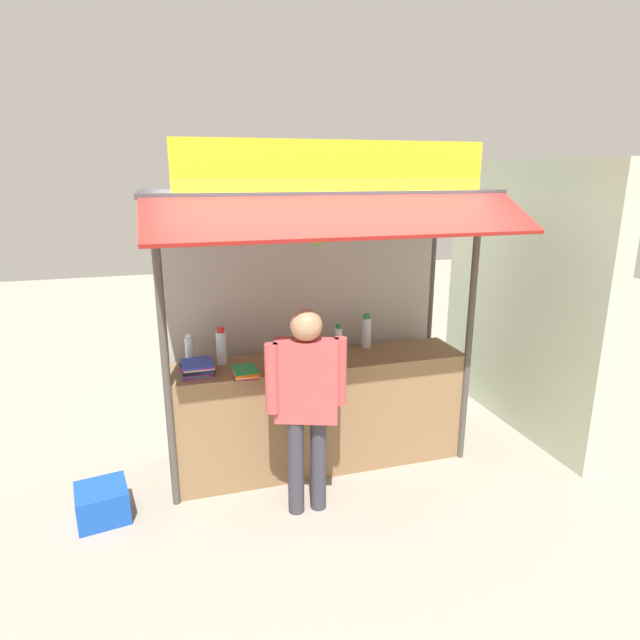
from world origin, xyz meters
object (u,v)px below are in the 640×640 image
Objects in this scene: plastic_crate at (102,503)px; magazine_stack_far_left at (322,363)px; water_bottle_right at (190,350)px; water_bottle_mid_right at (221,347)px; magazine_stack_back_right at (197,368)px; banana_bunch_inner_left at (318,237)px; vendor_person at (307,394)px; water_bottle_center at (366,332)px; magazine_stack_rear_center at (245,372)px; banana_bunch_inner_right at (378,230)px; water_bottle_front_right at (338,340)px.

magazine_stack_far_left is at bearing 4.56° from plastic_crate.
water_bottle_mid_right reaches higher than water_bottle_right.
banana_bunch_inner_left is at bearing -20.43° from magazine_stack_back_right.
vendor_person reaches higher than water_bottle_right.
water_bottle_center is 2.57m from plastic_crate.
magazine_stack_back_right is at bearing 156.97° from magazine_stack_rear_center.
magazine_stack_rear_center is 0.59m from vendor_person.
banana_bunch_inner_right is at bearing -21.42° from water_bottle_right.
water_bottle_center is 1.16m from vendor_person.
banana_bunch_inner_left reaches higher than water_bottle_center.
water_bottle_front_right is (-0.30, -0.08, -0.02)m from water_bottle_center.
water_bottle_right is 0.85× the size of water_bottle_mid_right.
banana_bunch_inner_left is (-0.33, -0.50, 0.97)m from water_bottle_front_right.
water_bottle_center is 1.32m from water_bottle_mid_right.
water_bottle_right is at bearing 161.18° from magazine_stack_far_left.
water_bottle_front_right is at bearing -103.37° from vendor_person.
banana_bunch_inner_left is (0.54, -0.18, 1.07)m from magazine_stack_rear_center.
water_bottle_center is at bearing 14.45° from water_bottle_front_right.
plastic_crate is (-0.99, -0.44, -1.01)m from water_bottle_mid_right.
water_bottle_mid_right is 0.20× the size of vendor_person.
water_bottle_mid_right is at bearing 37.97° from magazine_stack_back_right.
water_bottle_right reaches higher than magazine_stack_far_left.
magazine_stack_back_right reaches higher than magazine_stack_far_left.
banana_bunch_inner_right reaches higher than water_bottle_right.
banana_bunch_inner_left is at bearing -123.76° from water_bottle_front_right.
water_bottle_mid_right is (0.26, -0.06, 0.02)m from water_bottle_right.
banana_bunch_inner_left is (-0.48, -0.00, -0.04)m from banana_bunch_inner_right.
plastic_crate is at bearing -160.59° from magazine_stack_back_right.
vendor_person reaches higher than magazine_stack_rear_center.
water_bottle_right is 0.98× the size of magazine_stack_far_left.
plastic_crate is at bearing -175.44° from magazine_stack_far_left.
water_bottle_right is 1.18× the size of banana_bunch_inner_right.
water_bottle_center is at bearing 8.70° from magazine_stack_back_right.
water_bottle_mid_right is 0.29m from magazine_stack_back_right.
water_bottle_mid_right is 1.20× the size of banana_bunch_inner_left.
magazine_stack_rear_center is 0.64m from magazine_stack_far_left.
magazine_stack_far_left is 1.09m from banana_bunch_inner_left.
plastic_crate is (-2.31, -0.51, -1.01)m from water_bottle_center.
water_bottle_mid_right is at bearing 156.68° from banana_bunch_inner_right.
magazine_stack_far_left reaches higher than plastic_crate.
banana_bunch_inner_right is at bearing -104.66° from water_bottle_center.
water_bottle_center is at bearing 75.34° from banana_bunch_inner_right.
water_bottle_front_right is 1.25m from magazine_stack_back_right.
magazine_stack_rear_center is (-0.88, -0.31, -0.10)m from water_bottle_front_right.
plastic_crate is (-0.73, -0.50, -0.99)m from water_bottle_right.
magazine_stack_back_right is (-0.22, -0.17, -0.10)m from water_bottle_mid_right.
magazine_stack_back_right is 1.32× the size of banana_bunch_inner_right.
water_bottle_front_right is at bearing -2.96° from water_bottle_right.
vendor_person reaches higher than water_bottle_center.
banana_bunch_inner_right reaches higher than water_bottle_mid_right.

